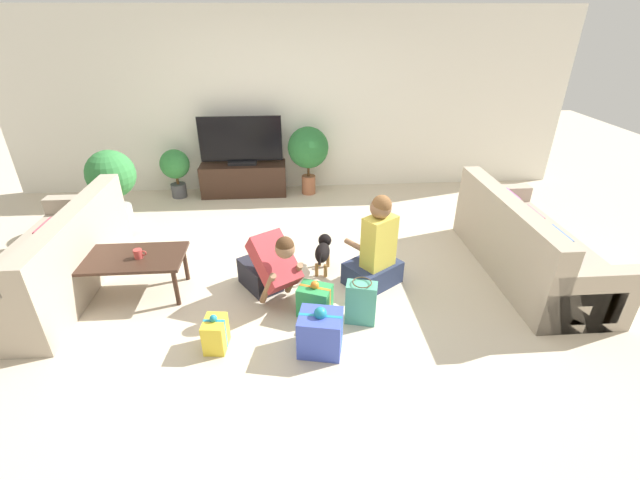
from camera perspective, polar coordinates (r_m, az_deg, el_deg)
name	(u,v)px	position (r m, az deg, el deg)	size (l,w,h in m)	color
ground_plane	(298,273)	(4.66, -2.90, -4.41)	(16.00, 16.00, 0.00)	beige
wall_back	(291,103)	(6.66, -3.88, 17.74)	(8.40, 0.06, 2.60)	white
sofa_left	(56,262)	(5.02, -31.77, -2.55)	(0.86, 2.09, 0.84)	tan
sofa_right	(526,246)	(5.04, 25.72, -0.78)	(0.86, 2.09, 0.84)	tan
coffee_table	(129,261)	(4.53, -24.09, -2.56)	(1.05, 0.56, 0.42)	#382319
tv_console	(244,179)	(6.70, -10.10, 8.01)	(1.27, 0.43, 0.48)	#382319
tv	(241,143)	(6.53, -10.51, 12.58)	(1.21, 0.20, 0.71)	black
potted_plant_back_left	(175,167)	(6.76, -18.74, 9.17)	(0.43, 0.43, 0.73)	#4C4C51
potted_plant_back_right	(308,150)	(6.48, -1.59, 11.95)	(0.61, 0.61, 1.03)	#A36042
potted_plant_corner_left	(112,179)	(5.97, -25.99, 7.27)	(0.59, 0.59, 1.02)	beige
person_kneeling	(269,267)	(4.15, -6.78, -3.55)	(0.68, 0.83, 0.79)	#23232D
person_sitting	(376,252)	(4.32, 7.43, -1.64)	(0.66, 0.63, 1.00)	#283351
dog	(323,250)	(4.61, 0.41, -1.36)	(0.23, 0.52, 0.35)	black
gift_box_a	(320,332)	(3.59, 0.05, -12.21)	(0.40, 0.37, 0.43)	#3D51BC
gift_box_b	(216,334)	(3.74, -13.75, -12.03)	(0.20, 0.26, 0.34)	yellow
gift_box_c	(315,300)	(3.99, -0.69, -8.02)	(0.36, 0.32, 0.36)	#2D934C
gift_bag_a	(361,303)	(3.89, 5.49, -8.30)	(0.30, 0.21, 0.43)	#4CA384
mug	(138,254)	(4.42, -23.05, -1.69)	(0.12, 0.08, 0.09)	#B23D38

